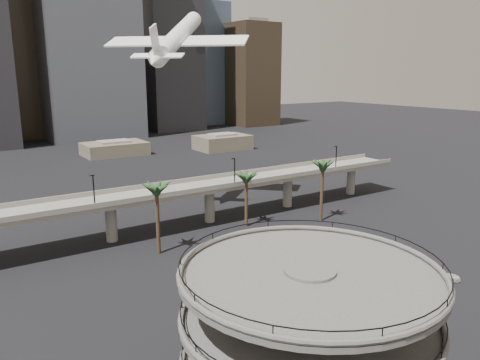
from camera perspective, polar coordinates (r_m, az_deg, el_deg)
parking_ramp at (r=43.06m, az=8.23°, el=-18.60°), size 22.20×22.20×17.35m
overpass at (r=97.24m, az=-9.40°, el=-2.02°), size 130.00×9.30×14.70m
palm_trees at (r=94.09m, az=0.93°, el=0.21°), size 42.40×10.40×14.00m
low_buildings at (r=181.40m, az=-18.77°, el=3.00°), size 135.00×27.50×6.80m
skyline at (r=254.11m, az=-22.24°, el=15.44°), size 269.00×86.00×128.51m
airborne_jet at (r=116.32m, az=-7.65°, el=16.80°), size 29.52×30.18×16.85m
car_a at (r=63.04m, az=0.05°, el=-16.95°), size 5.03×2.63×1.63m
car_b at (r=75.70m, az=14.19°, el=-12.03°), size 4.74×2.27×1.50m
car_c at (r=81.98m, az=23.73°, el=-10.79°), size 5.45×3.58×1.47m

